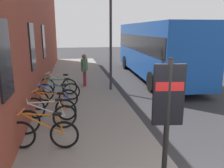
{
  "coord_description": "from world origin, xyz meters",
  "views": [
    {
      "loc": [
        -2.85,
        2.14,
        2.99
      ],
      "look_at": [
        3.35,
        1.03,
        1.46
      ],
      "focal_mm": 36.28,
      "sensor_mm": 36.0,
      "label": 1
    }
  ],
  "objects_px": {
    "bicycle_by_door": "(47,118)",
    "bicycle_beside_lamp": "(43,134)",
    "pedestrian_near_bus": "(84,67)",
    "transit_info_sign": "(168,103)",
    "bicycle_under_window": "(54,99)",
    "street_lamp": "(111,19)",
    "bicycle_far_end": "(59,91)",
    "city_bus": "(155,47)",
    "bicycle_end_of_row": "(51,108)",
    "bicycle_mid_rack": "(58,85)"
  },
  "relations": [
    {
      "from": "bicycle_by_door",
      "to": "bicycle_beside_lamp",
      "type": "bearing_deg",
      "value": -179.55
    },
    {
      "from": "bicycle_beside_lamp",
      "to": "pedestrian_near_bus",
      "type": "distance_m",
      "value": 6.35
    },
    {
      "from": "bicycle_beside_lamp",
      "to": "transit_info_sign",
      "type": "height_order",
      "value": "transit_info_sign"
    },
    {
      "from": "bicycle_under_window",
      "to": "street_lamp",
      "type": "bearing_deg",
      "value": -46.57
    },
    {
      "from": "bicycle_by_door",
      "to": "street_lamp",
      "type": "distance_m",
      "value": 5.82
    },
    {
      "from": "bicycle_by_door",
      "to": "bicycle_far_end",
      "type": "relative_size",
      "value": 0.98
    },
    {
      "from": "city_bus",
      "to": "street_lamp",
      "type": "relative_size",
      "value": 1.87
    },
    {
      "from": "transit_info_sign",
      "to": "city_bus",
      "type": "distance_m",
      "value": 10.57
    },
    {
      "from": "transit_info_sign",
      "to": "pedestrian_near_bus",
      "type": "relative_size",
      "value": 1.45
    },
    {
      "from": "bicycle_beside_lamp",
      "to": "bicycle_by_door",
      "type": "relative_size",
      "value": 1.01
    },
    {
      "from": "bicycle_far_end",
      "to": "transit_info_sign",
      "type": "bearing_deg",
      "value": -158.54
    },
    {
      "from": "bicycle_by_door",
      "to": "transit_info_sign",
      "type": "height_order",
      "value": "transit_info_sign"
    },
    {
      "from": "transit_info_sign",
      "to": "street_lamp",
      "type": "distance_m",
      "value": 7.24
    },
    {
      "from": "transit_info_sign",
      "to": "street_lamp",
      "type": "bearing_deg",
      "value": -1.64
    },
    {
      "from": "bicycle_beside_lamp",
      "to": "transit_info_sign",
      "type": "bearing_deg",
      "value": -125.91
    },
    {
      "from": "bicycle_end_of_row",
      "to": "bicycle_mid_rack",
      "type": "height_order",
      "value": "same"
    },
    {
      "from": "bicycle_under_window",
      "to": "street_lamp",
      "type": "relative_size",
      "value": 0.31
    },
    {
      "from": "transit_info_sign",
      "to": "pedestrian_near_bus",
      "type": "bearing_deg",
      "value": 7.3
    },
    {
      "from": "pedestrian_near_bus",
      "to": "bicycle_by_door",
      "type": "bearing_deg",
      "value": 164.9
    },
    {
      "from": "pedestrian_near_bus",
      "to": "bicycle_under_window",
      "type": "bearing_deg",
      "value": 157.95
    },
    {
      "from": "bicycle_mid_rack",
      "to": "bicycle_beside_lamp",
      "type": "bearing_deg",
      "value": 178.54
    },
    {
      "from": "pedestrian_near_bus",
      "to": "bicycle_mid_rack",
      "type": "bearing_deg",
      "value": 134.5
    },
    {
      "from": "bicycle_beside_lamp",
      "to": "bicycle_far_end",
      "type": "xyz_separation_m",
      "value": [
        3.91,
        -0.18,
        0.0
      ]
    },
    {
      "from": "bicycle_beside_lamp",
      "to": "street_lamp",
      "type": "xyz_separation_m",
      "value": [
        5.3,
        -2.6,
        2.93
      ]
    },
    {
      "from": "bicycle_beside_lamp",
      "to": "bicycle_end_of_row",
      "type": "height_order",
      "value": "same"
    },
    {
      "from": "bicycle_end_of_row",
      "to": "transit_info_sign",
      "type": "height_order",
      "value": "transit_info_sign"
    },
    {
      "from": "city_bus",
      "to": "transit_info_sign",
      "type": "bearing_deg",
      "value": 160.65
    },
    {
      "from": "bicycle_beside_lamp",
      "to": "street_lamp",
      "type": "bearing_deg",
      "value": -26.15
    },
    {
      "from": "bicycle_mid_rack",
      "to": "street_lamp",
      "type": "height_order",
      "value": "street_lamp"
    },
    {
      "from": "bicycle_end_of_row",
      "to": "bicycle_under_window",
      "type": "relative_size",
      "value": 0.96
    },
    {
      "from": "bicycle_under_window",
      "to": "city_bus",
      "type": "xyz_separation_m",
      "value": [
        5.34,
        -5.84,
        1.41
      ]
    },
    {
      "from": "bicycle_far_end",
      "to": "street_lamp",
      "type": "xyz_separation_m",
      "value": [
        1.39,
        -2.42,
        2.93
      ]
    },
    {
      "from": "bicycle_under_window",
      "to": "bicycle_far_end",
      "type": "relative_size",
      "value": 1.0
    },
    {
      "from": "transit_info_sign",
      "to": "city_bus",
      "type": "height_order",
      "value": "city_bus"
    },
    {
      "from": "transit_info_sign",
      "to": "pedestrian_near_bus",
      "type": "distance_m",
      "value": 7.98
    },
    {
      "from": "bicycle_end_of_row",
      "to": "bicycle_mid_rack",
      "type": "distance_m",
      "value": 3.05
    },
    {
      "from": "bicycle_far_end",
      "to": "city_bus",
      "type": "xyz_separation_m",
      "value": [
        4.32,
        -5.72,
        1.41
      ]
    },
    {
      "from": "bicycle_end_of_row",
      "to": "bicycle_far_end",
      "type": "height_order",
      "value": "same"
    },
    {
      "from": "bicycle_by_door",
      "to": "transit_info_sign",
      "type": "relative_size",
      "value": 0.72
    },
    {
      "from": "bicycle_under_window",
      "to": "transit_info_sign",
      "type": "height_order",
      "value": "transit_info_sign"
    },
    {
      "from": "bicycle_mid_rack",
      "to": "city_bus",
      "type": "relative_size",
      "value": 0.16
    },
    {
      "from": "bicycle_end_of_row",
      "to": "bicycle_mid_rack",
      "type": "relative_size",
      "value": 1.0
    },
    {
      "from": "transit_info_sign",
      "to": "bicycle_by_door",
      "type": "bearing_deg",
      "value": 41.4
    },
    {
      "from": "bicycle_beside_lamp",
      "to": "bicycle_far_end",
      "type": "distance_m",
      "value": 3.92
    },
    {
      "from": "bicycle_by_door",
      "to": "street_lamp",
      "type": "relative_size",
      "value": 0.31
    },
    {
      "from": "bicycle_mid_rack",
      "to": "pedestrian_near_bus",
      "type": "bearing_deg",
      "value": -45.5
    },
    {
      "from": "transit_info_sign",
      "to": "bicycle_beside_lamp",
      "type": "bearing_deg",
      "value": 54.09
    },
    {
      "from": "bicycle_beside_lamp",
      "to": "bicycle_mid_rack",
      "type": "height_order",
      "value": "same"
    },
    {
      "from": "bicycle_by_door",
      "to": "city_bus",
      "type": "height_order",
      "value": "city_bus"
    },
    {
      "from": "street_lamp",
      "to": "transit_info_sign",
      "type": "bearing_deg",
      "value": 178.36
    }
  ]
}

